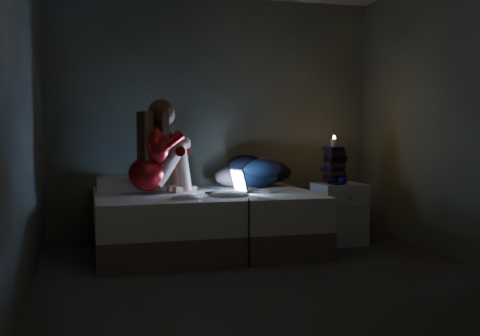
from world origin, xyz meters
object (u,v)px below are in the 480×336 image
object	(u,v)px
bed	(204,221)
woman	(147,147)
laptop	(226,181)
phone	(334,184)
nightstand	(339,214)
candle	(334,146)

from	to	relation	value
bed	woman	xyz separation A→B (m)	(-0.54, -0.04, 0.73)
laptop	phone	bearing A→B (deg)	-14.36
woman	phone	distance (m)	1.87
nightstand	candle	size ratio (longest dim) A/B	7.76
nightstand	phone	bearing A→B (deg)	-141.97
woman	laptop	distance (m)	0.80
nightstand	candle	xyz separation A→B (m)	(-0.02, 0.10, 0.69)
candle	phone	size ratio (longest dim) A/B	0.57
bed	phone	size ratio (longest dim) A/B	14.74
bed	woman	bearing A→B (deg)	-176.03
bed	woman	distance (m)	0.91
laptop	woman	bearing A→B (deg)	151.74
laptop	phone	xyz separation A→B (m)	(1.12, 0.04, -0.06)
woman	laptop	size ratio (longest dim) A/B	2.65
woman	phone	bearing A→B (deg)	-16.64
phone	woman	bearing A→B (deg)	173.80
woman	candle	world-z (taller)	woman
bed	candle	distance (m)	1.54
phone	nightstand	bearing A→B (deg)	38.40
laptop	candle	xyz separation A→B (m)	(1.20, 0.23, 0.32)
bed	laptop	size ratio (longest dim) A/B	6.16
woman	phone	size ratio (longest dim) A/B	6.33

